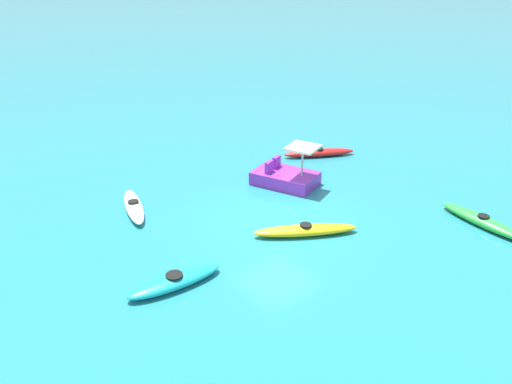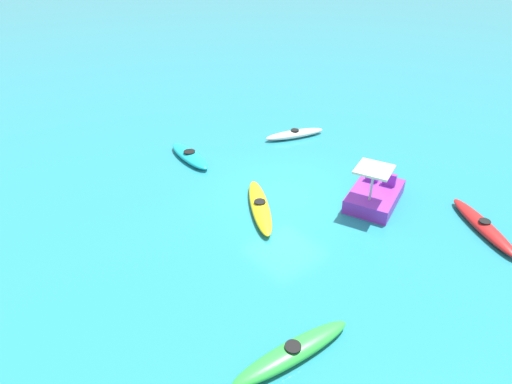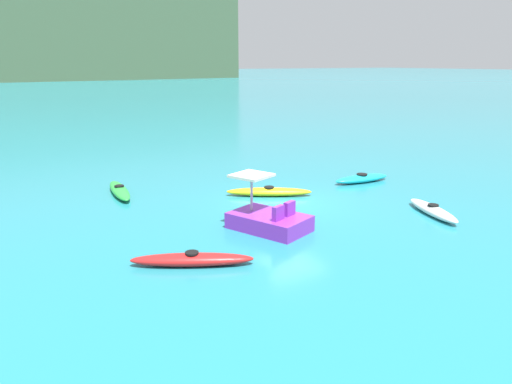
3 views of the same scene
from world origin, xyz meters
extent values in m
plane|color=teal|center=(0.00, 0.00, 0.00)|extent=(600.00, 600.00, 0.00)
cube|color=#4C6042|center=(12.40, 147.37, 12.12)|extent=(109.24, 51.99, 24.23)
ellipsoid|color=green|center=(-5.08, 4.45, 0.16)|extent=(0.89, 3.19, 0.32)
cylinder|color=black|center=(-5.08, 4.45, 0.35)|extent=(0.41, 0.41, 0.05)
ellipsoid|color=yellow|center=(-0.07, 1.30, 0.16)|extent=(3.17, 2.22, 0.32)
cylinder|color=black|center=(-0.07, 1.30, 0.35)|extent=(0.53, 0.53, 0.05)
ellipsoid|color=white|center=(3.49, -3.62, 0.16)|extent=(1.39, 2.84, 0.32)
cylinder|color=black|center=(3.49, -3.62, 0.35)|extent=(0.46, 0.46, 0.05)
ellipsoid|color=#19B7C6|center=(4.61, 1.18, 0.16)|extent=(2.76, 0.89, 0.32)
cylinder|color=black|center=(4.61, 1.18, 0.35)|extent=(0.49, 0.49, 0.05)
ellipsoid|color=red|center=(-5.35, -3.47, 0.16)|extent=(3.07, 1.98, 0.32)
cylinder|color=black|center=(-5.35, -3.47, 0.35)|extent=(0.48, 0.48, 0.05)
cube|color=purple|center=(-2.16, -2.10, 0.25)|extent=(2.29, 2.79, 0.50)
cube|color=purple|center=(-2.23, -2.72, 0.72)|extent=(0.47, 0.31, 0.44)
cube|color=purple|center=(-1.67, -2.49, 0.72)|extent=(0.47, 0.31, 0.44)
cylinder|color=#B2B2B7|center=(-2.42, -1.45, 1.05)|extent=(0.08, 0.08, 1.10)
cube|color=silver|center=(-2.42, -1.45, 1.64)|extent=(1.43, 1.43, 0.08)
camera|label=1|loc=(9.91, 11.52, 8.10)|focal=35.79mm
camera|label=2|loc=(-9.63, 9.16, 8.41)|focal=31.03mm
camera|label=3|loc=(-9.82, -14.44, 5.10)|focal=34.37mm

